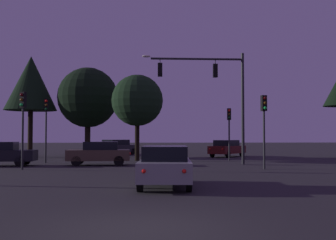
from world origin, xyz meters
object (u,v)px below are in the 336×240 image
at_px(traffic_light_far_side, 264,117).
at_px(tree_right_cluster, 137,101).
at_px(car_crossing_right, 99,153).
at_px(traffic_light_corner_left, 229,123).
at_px(car_far_lane, 227,148).
at_px(traffic_signal_mast_arm, 215,86).
at_px(tree_center_horizon, 88,98).
at_px(tree_behind_sign, 31,84).
at_px(traffic_light_median, 46,117).
at_px(car_nearside_lane, 165,165).
at_px(car_parked_lot, 117,147).
at_px(traffic_light_corner_right, 23,115).

bearing_deg(traffic_light_far_side, tree_right_cluster, 131.74).
bearing_deg(car_crossing_right, traffic_light_far_side, -20.47).
height_order(traffic_light_corner_left, car_far_lane, traffic_light_corner_left).
xyz_separation_m(traffic_signal_mast_arm, traffic_light_far_side, (2.17, -4.01, -2.22)).
xyz_separation_m(traffic_light_corner_left, tree_center_horizon, (-11.57, 4.91, 2.39)).
xyz_separation_m(tree_behind_sign, tree_right_cluster, (9.65, -5.79, -1.99)).
xyz_separation_m(traffic_light_median, traffic_light_far_side, (13.75, -6.04, -0.19)).
distance_m(traffic_signal_mast_arm, tree_center_horizon, 13.48).
bearing_deg(car_nearside_lane, tree_center_horizon, 105.61).
bearing_deg(car_parked_lot, car_crossing_right, -90.24).
bearing_deg(car_crossing_right, tree_behind_sign, 124.96).
bearing_deg(tree_right_cluster, car_parked_lot, 103.07).
height_order(traffic_light_far_side, tree_center_horizon, tree_center_horizon).
relative_size(traffic_light_median, tree_behind_sign, 0.50).
distance_m(traffic_signal_mast_arm, car_parked_lot, 16.57).
relative_size(traffic_light_corner_left, traffic_light_far_side, 0.96).
bearing_deg(tree_right_cluster, tree_behind_sign, 149.05).
relative_size(car_parked_lot, tree_right_cluster, 0.69).
relative_size(traffic_light_corner_right, car_crossing_right, 1.06).
xyz_separation_m(traffic_light_corner_left, tree_behind_sign, (-16.75, 5.71, 3.71)).
distance_m(traffic_signal_mast_arm, traffic_light_far_side, 5.07).
distance_m(traffic_signal_mast_arm, traffic_light_corner_left, 5.32).
relative_size(tree_center_horizon, tree_right_cluster, 1.20).
distance_m(traffic_light_median, tree_right_cluster, 6.86).
bearing_deg(car_nearside_lane, car_far_lane, 73.23).
bearing_deg(traffic_light_far_side, car_parked_lot, 118.20).
bearing_deg(car_far_lane, traffic_light_far_side, -92.26).
distance_m(car_parked_lot, tree_right_cluster, 10.72).
xyz_separation_m(car_crossing_right, car_far_lane, (10.31, 10.21, 0.00)).
relative_size(traffic_signal_mast_arm, tree_behind_sign, 0.82).
relative_size(traffic_light_corner_right, tree_behind_sign, 0.48).
height_order(traffic_light_far_side, car_crossing_right, traffic_light_far_side).
distance_m(traffic_light_corner_left, car_parked_lot, 13.63).
distance_m(traffic_light_corner_left, car_far_lane, 5.88).
bearing_deg(traffic_light_far_side, car_far_lane, 87.74).
distance_m(traffic_signal_mast_arm, car_nearside_lane, 13.21).
relative_size(car_nearside_lane, car_crossing_right, 1.07).
distance_m(traffic_light_far_side, tree_behind_sign, 22.46).
relative_size(traffic_light_far_side, car_crossing_right, 1.02).
bearing_deg(tree_center_horizon, car_parked_lot, 65.23).
height_order(car_far_lane, tree_center_horizon, tree_center_horizon).
distance_m(traffic_light_corner_right, tree_center_horizon, 13.31).
bearing_deg(car_far_lane, tree_behind_sign, 179.12).
distance_m(traffic_light_far_side, car_crossing_right, 10.65).
height_order(traffic_signal_mast_arm, car_nearside_lane, traffic_signal_mast_arm).
xyz_separation_m(car_far_lane, tree_right_cluster, (-7.98, -5.52, 3.80)).
bearing_deg(car_crossing_right, car_nearside_lane, -71.81).
bearing_deg(car_crossing_right, traffic_signal_mast_arm, 2.77).
bearing_deg(traffic_light_far_side, traffic_light_median, 156.28).
bearing_deg(traffic_light_corner_left, traffic_light_far_side, -87.71).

